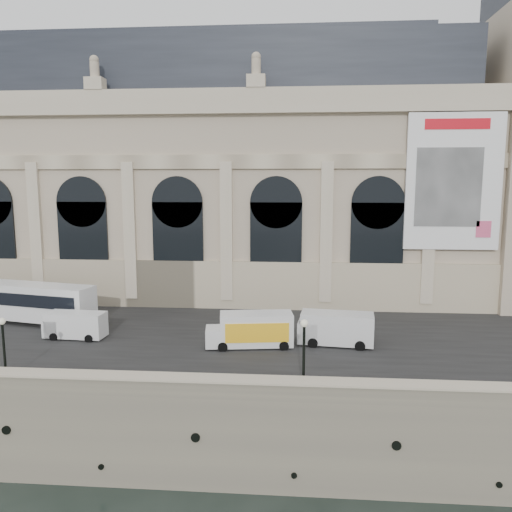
{
  "coord_description": "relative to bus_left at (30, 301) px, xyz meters",
  "views": [
    {
      "loc": [
        7.87,
        -28.01,
        18.94
      ],
      "look_at": [
        3.97,
        22.0,
        11.55
      ],
      "focal_mm": 35.0,
      "sensor_mm": 36.0,
      "label": 1
    }
  ],
  "objects": [
    {
      "name": "ground",
      "position": [
        16.44,
        -15.1,
        -8.09
      ],
      "size": [
        260.0,
        260.0,
        0.0
      ],
      "primitive_type": "plane",
      "color": "black",
      "rests_on": "ground"
    },
    {
      "name": "quay",
      "position": [
        16.44,
        19.9,
        -5.09
      ],
      "size": [
        160.0,
        70.0,
        6.0
      ],
      "primitive_type": "cube",
      "color": "gray",
      "rests_on": "ground"
    },
    {
      "name": "street",
      "position": [
        16.44,
        -1.1,
        -2.06
      ],
      "size": [
        160.0,
        24.0,
        0.06
      ],
      "primitive_type": "cube",
      "color": "#2D2D2D",
      "rests_on": "quay"
    },
    {
      "name": "parapet",
      "position": [
        16.44,
        -14.5,
        -1.47
      ],
      "size": [
        160.0,
        1.4,
        1.21
      ],
      "color": "gray",
      "rests_on": "quay"
    },
    {
      "name": "museum",
      "position": [
        10.46,
        15.76,
        11.63
      ],
      "size": [
        69.0,
        18.7,
        29.1
      ],
      "color": "#C5B297",
      "rests_on": "quay"
    },
    {
      "name": "bus_left",
      "position": [
        0.0,
        0.0,
        0.0
      ],
      "size": [
        12.9,
        5.17,
        3.73
      ],
      "color": "white",
      "rests_on": "quay"
    },
    {
      "name": "van_b",
      "position": [
        5.88,
        -4.02,
        -0.95
      ],
      "size": [
        5.12,
        2.33,
        2.23
      ],
      "color": "white",
      "rests_on": "quay"
    },
    {
      "name": "van_c",
      "position": [
        27.41,
        -4.06,
        -0.74
      ],
      "size": [
        6.15,
        2.98,
        2.64
      ],
      "color": "silver",
      "rests_on": "quay"
    },
    {
      "name": "box_truck",
      "position": [
        20.98,
        -5.08,
        -0.7
      ],
      "size": [
        7.07,
        3.18,
        2.75
      ],
      "color": "white",
      "rests_on": "quay"
    },
    {
      "name": "lamp_left",
      "position": [
        5.55,
        -13.31,
        0.06
      ],
      "size": [
        0.44,
        0.44,
        4.31
      ],
      "color": "black",
      "rests_on": "quay"
    },
    {
      "name": "lamp_right",
      "position": [
        24.96,
        -13.29,
        0.21
      ],
      "size": [
        0.47,
        0.47,
        4.62
      ],
      "color": "black",
      "rests_on": "quay"
    }
  ]
}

